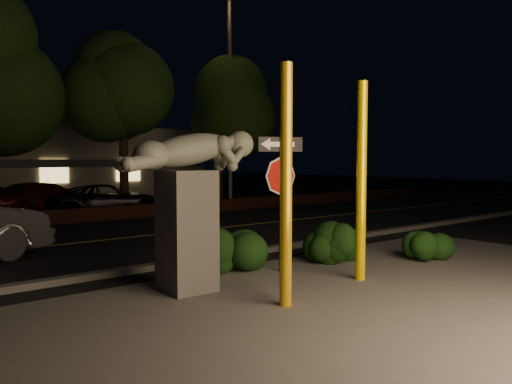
% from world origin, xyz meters
% --- Properties ---
extents(ground, '(90.00, 90.00, 0.00)m').
position_xyz_m(ground, '(0.00, 10.00, 0.00)').
color(ground, black).
rests_on(ground, ground).
extents(patio, '(14.00, 6.00, 0.02)m').
position_xyz_m(patio, '(0.00, -1.00, 0.01)').
color(patio, '#4C4944').
rests_on(patio, ground).
extents(road, '(80.00, 8.00, 0.01)m').
position_xyz_m(road, '(0.00, 7.00, 0.01)').
color(road, black).
rests_on(road, ground).
extents(lane_marking, '(80.00, 0.12, 0.00)m').
position_xyz_m(lane_marking, '(0.00, 7.00, 0.02)').
color(lane_marking, '#ADA045').
rests_on(lane_marking, road).
extents(curb, '(80.00, 0.25, 0.12)m').
position_xyz_m(curb, '(0.00, 2.90, 0.06)').
color(curb, '#4C4944').
rests_on(curb, ground).
extents(brick_wall, '(40.00, 0.35, 0.50)m').
position_xyz_m(brick_wall, '(0.00, 11.30, 0.25)').
color(brick_wall, '#462216').
rests_on(brick_wall, ground).
extents(parking_lot, '(40.00, 12.00, 0.01)m').
position_xyz_m(parking_lot, '(0.00, 17.00, 0.01)').
color(parking_lot, black).
rests_on(parking_lot, ground).
extents(tree_far_c, '(4.80, 4.80, 7.84)m').
position_xyz_m(tree_far_c, '(2.50, 12.80, 5.66)').
color(tree_far_c, black).
rests_on(tree_far_c, ground).
extents(tree_far_d, '(4.40, 4.40, 7.42)m').
position_xyz_m(tree_far_d, '(7.50, 13.30, 5.42)').
color(tree_far_d, black).
rests_on(tree_far_d, ground).
extents(yellow_pole_left, '(0.18, 0.18, 3.63)m').
position_xyz_m(yellow_pole_left, '(-1.06, -0.64, 1.82)').
color(yellow_pole_left, gold).
rests_on(yellow_pole_left, ground).
extents(yellow_pole_right, '(0.18, 0.18, 3.62)m').
position_xyz_m(yellow_pole_right, '(1.10, -0.31, 1.81)').
color(yellow_pole_right, '#FFD000').
rests_on(yellow_pole_right, ground).
extents(signpost, '(0.84, 0.37, 2.65)m').
position_xyz_m(signpost, '(0.43, 1.12, 1.89)').
color(signpost, black).
rests_on(signpost, ground).
extents(sculpture, '(2.54, 0.82, 2.73)m').
position_xyz_m(sculpture, '(-1.70, 1.05, 1.68)').
color(sculpture, '#4C4944').
rests_on(sculpture, ground).
extents(hedge_center, '(1.99, 1.36, 0.95)m').
position_xyz_m(hedge_center, '(-0.30, 1.81, 0.47)').
color(hedge_center, black).
rests_on(hedge_center, ground).
extents(hedge_right, '(1.72, 1.34, 1.00)m').
position_xyz_m(hedge_right, '(2.00, 1.05, 0.50)').
color(hedge_right, black).
rests_on(hedge_right, ground).
extents(hedge_far_right, '(1.39, 0.98, 0.90)m').
position_xyz_m(hedge_far_right, '(3.74, -0.01, 0.45)').
color(hedge_far_right, black).
rests_on(hedge_far_right, ground).
extents(streetlight, '(1.41, 0.62, 9.60)m').
position_xyz_m(streetlight, '(7.41, 12.47, 5.71)').
color(streetlight, '#48484D').
rests_on(streetlight, ground).
extents(parked_car_darkred, '(4.83, 2.68, 1.32)m').
position_xyz_m(parked_car_darkred, '(-0.16, 14.04, 0.66)').
color(parked_car_darkred, '#3C120A').
rests_on(parked_car_darkred, ground).
extents(parked_car_dark, '(4.72, 2.81, 1.23)m').
position_xyz_m(parked_car_dark, '(1.82, 12.83, 0.61)').
color(parked_car_dark, black).
rests_on(parked_car_dark, ground).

